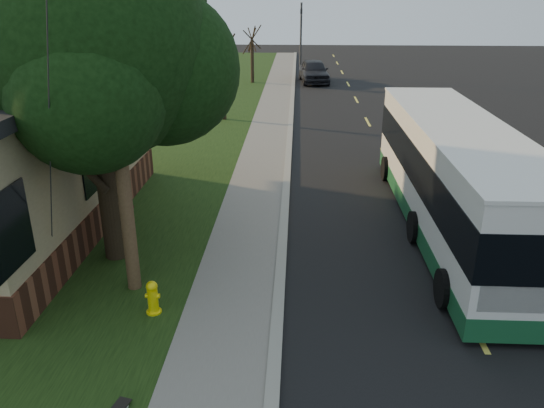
{
  "coord_description": "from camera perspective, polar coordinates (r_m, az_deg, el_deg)",
  "views": [
    {
      "loc": [
        0.34,
        -9.34,
        6.36
      ],
      "look_at": [
        -0.24,
        2.66,
        1.5
      ],
      "focal_mm": 35.0,
      "sensor_mm": 36.0,
      "label": 1
    }
  ],
  "objects": [
    {
      "name": "transit_bus",
      "position": [
        15.5,
        19.1,
        3.01
      ],
      "size": [
        2.6,
        11.29,
        3.06
      ],
      "color": "silver",
      "rests_on": "ground"
    },
    {
      "name": "road",
      "position": [
        20.69,
        12.86,
        3.56
      ],
      "size": [
        8.0,
        80.0,
        0.01
      ],
      "primitive_type": "cube",
      "color": "black",
      "rests_on": "ground"
    },
    {
      "name": "curb",
      "position": [
        20.35,
        1.69,
        3.96
      ],
      "size": [
        0.25,
        80.0,
        0.12
      ],
      "primitive_type": "cube",
      "color": "gray",
      "rests_on": "ground"
    },
    {
      "name": "ground",
      "position": [
        11.31,
        0.6,
        -12.21
      ],
      "size": [
        120.0,
        120.0,
        0.0
      ],
      "primitive_type": "plane",
      "color": "black",
      "rests_on": "ground"
    },
    {
      "name": "sidewalk",
      "position": [
        20.39,
        -1.13,
        3.95
      ],
      "size": [
        2.0,
        80.0,
        0.08
      ],
      "primitive_type": "cube",
      "color": "slate",
      "rests_on": "ground"
    },
    {
      "name": "traffic_signal",
      "position": [
        43.46,
        3.13,
        17.76
      ],
      "size": [
        0.18,
        0.22,
        5.5
      ],
      "color": "#2D2D30",
      "rests_on": "ground"
    },
    {
      "name": "leafy_tree",
      "position": [
        12.87,
        -18.45,
        15.63
      ],
      "size": [
        6.3,
        6.0,
        7.8
      ],
      "color": "black",
      "rests_on": "grass_verge"
    },
    {
      "name": "fire_hydrant",
      "position": [
        11.45,
        -12.71,
        -9.77
      ],
      "size": [
        0.32,
        0.32,
        0.74
      ],
      "color": "yellow",
      "rests_on": "grass_verge"
    },
    {
      "name": "utility_pole",
      "position": [
        11.1,
        -16.82,
        12.15
      ],
      "size": [
        2.86,
        3.21,
        9.07
      ],
      "color": "#473321",
      "rests_on": "ground"
    },
    {
      "name": "bare_tree_near",
      "position": [
        27.93,
        -5.3,
        13.25
      ],
      "size": [
        1.38,
        1.21,
        4.31
      ],
      "color": "black",
      "rests_on": "grass_verge"
    },
    {
      "name": "skateboarder",
      "position": [
        14.75,
        -15.78,
        -0.22
      ],
      "size": [
        0.75,
        0.59,
        1.84
      ],
      "primitive_type": "imported",
      "rotation": [
        0.0,
        0.0,
        2.9
      ],
      "color": "#430D0E",
      "rests_on": "grass_verge"
    },
    {
      "name": "bare_tree_far",
      "position": [
        39.72,
        -2.15,
        15.7
      ],
      "size": [
        1.38,
        1.21,
        4.03
      ],
      "color": "black",
      "rests_on": "grass_verge"
    },
    {
      "name": "distant_car",
      "position": [
        40.43,
        4.53,
        14.07
      ],
      "size": [
        2.41,
        5.0,
        1.64
      ],
      "primitive_type": "imported",
      "rotation": [
        0.0,
        0.0,
        0.1
      ],
      "color": "black",
      "rests_on": "ground"
    },
    {
      "name": "grass_verge",
      "position": [
        20.92,
        -10.76,
        4.02
      ],
      "size": [
        5.0,
        80.0,
        0.07
      ],
      "primitive_type": "cube",
      "color": "black",
      "rests_on": "ground"
    }
  ]
}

